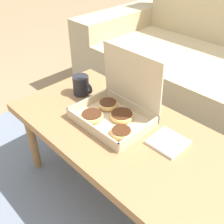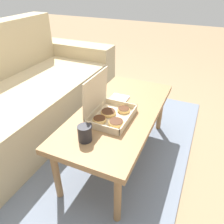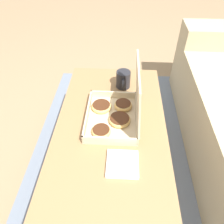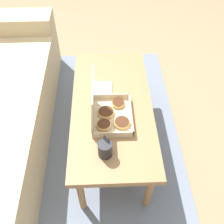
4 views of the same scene
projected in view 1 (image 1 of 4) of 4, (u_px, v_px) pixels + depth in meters
The scene contains 6 objects.
ground_plane at pixel (144, 182), 1.44m from camera, with size 12.00×12.00×0.00m, color #937756.
area_rug at pixel (176, 154), 1.61m from camera, with size 2.28×1.96×0.01m, color slate.
coffee_table at pixel (129, 141), 1.13m from camera, with size 1.14×0.54×0.44m.
pastry_box at pixel (115, 109), 1.15m from camera, with size 0.33×0.25×0.30m.
coffee_mug at pixel (82, 85), 1.32m from camera, with size 0.13×0.08×0.10m.
napkin_stack at pixel (168, 142), 1.04m from camera, with size 0.13×0.13×0.01m.
Camera 1 is at (0.55, -0.78, 1.16)m, focal length 42.00 mm.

